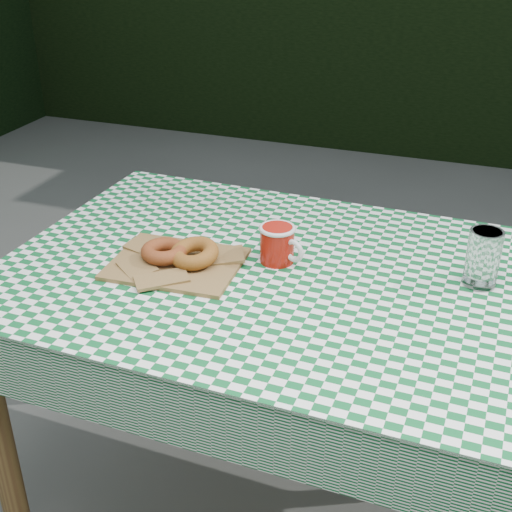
{
  "coord_description": "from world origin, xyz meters",
  "views": [
    {
      "loc": [
        0.39,
        -1.42,
        1.49
      ],
      "look_at": [
        -0.07,
        -0.16,
        0.79
      ],
      "focal_mm": 48.21,
      "sensor_mm": 36.0,
      "label": 1
    }
  ],
  "objects_px": {
    "table": "(287,408)",
    "drinking_glass": "(483,258)",
    "paper_bag": "(176,262)",
    "coffee_mug": "(277,244)"
  },
  "relations": [
    {
      "from": "table",
      "to": "drinking_glass",
      "type": "bearing_deg",
      "value": 14.56
    },
    {
      "from": "paper_bag",
      "to": "drinking_glass",
      "type": "distance_m",
      "value": 0.66
    },
    {
      "from": "table",
      "to": "drinking_glass",
      "type": "height_order",
      "value": "drinking_glass"
    },
    {
      "from": "table",
      "to": "paper_bag",
      "type": "height_order",
      "value": "paper_bag"
    },
    {
      "from": "table",
      "to": "drinking_glass",
      "type": "relative_size",
      "value": 9.95
    },
    {
      "from": "table",
      "to": "paper_bag",
      "type": "relative_size",
      "value": 4.44
    },
    {
      "from": "drinking_glass",
      "to": "paper_bag",
      "type": "bearing_deg",
      "value": -167.5
    },
    {
      "from": "paper_bag",
      "to": "table",
      "type": "bearing_deg",
      "value": 11.75
    },
    {
      "from": "paper_bag",
      "to": "coffee_mug",
      "type": "relative_size",
      "value": 1.85
    },
    {
      "from": "paper_bag",
      "to": "coffee_mug",
      "type": "height_order",
      "value": "coffee_mug"
    }
  ]
}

